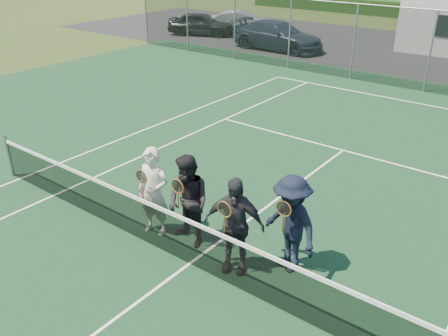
{
  "coord_description": "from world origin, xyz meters",
  "views": [
    {
      "loc": [
        4.7,
        -5.09,
        5.28
      ],
      "look_at": [
        -0.38,
        1.5,
        1.25
      ],
      "focal_mm": 38.0,
      "sensor_mm": 36.0,
      "label": 1
    }
  ],
  "objects_px": {
    "car_b": "(242,23)",
    "player_b": "(188,201)",
    "car_a": "(201,24)",
    "tennis_net": "(189,240)",
    "player_a": "(154,192)",
    "player_c": "(234,225)",
    "car_c": "(278,36)",
    "player_d": "(291,224)"
  },
  "relations": [
    {
      "from": "player_b",
      "to": "player_c",
      "type": "height_order",
      "value": "same"
    },
    {
      "from": "player_d",
      "to": "player_c",
      "type": "bearing_deg",
      "value": -140.91
    },
    {
      "from": "tennis_net",
      "to": "player_d",
      "type": "distance_m",
      "value": 1.79
    },
    {
      "from": "car_c",
      "to": "player_b",
      "type": "distance_m",
      "value": 18.03
    },
    {
      "from": "car_a",
      "to": "player_b",
      "type": "height_order",
      "value": "player_b"
    },
    {
      "from": "player_a",
      "to": "player_b",
      "type": "height_order",
      "value": "same"
    },
    {
      "from": "car_a",
      "to": "player_c",
      "type": "distance_m",
      "value": 22.74
    },
    {
      "from": "car_b",
      "to": "car_c",
      "type": "bearing_deg",
      "value": -145.84
    },
    {
      "from": "car_b",
      "to": "car_c",
      "type": "distance_m",
      "value": 4.92
    },
    {
      "from": "car_a",
      "to": "player_d",
      "type": "xyz_separation_m",
      "value": [
        15.84,
        -16.41,
        0.25
      ]
    },
    {
      "from": "player_b",
      "to": "player_c",
      "type": "relative_size",
      "value": 1.0
    },
    {
      "from": "player_c",
      "to": "player_a",
      "type": "bearing_deg",
      "value": -179.62
    },
    {
      "from": "car_a",
      "to": "car_b",
      "type": "xyz_separation_m",
      "value": [
        1.72,
        1.84,
        0.0
      ]
    },
    {
      "from": "player_c",
      "to": "player_d",
      "type": "height_order",
      "value": "same"
    },
    {
      "from": "car_c",
      "to": "player_d",
      "type": "xyz_separation_m",
      "value": [
        9.95,
        -15.64,
        0.2
      ]
    },
    {
      "from": "car_c",
      "to": "player_b",
      "type": "xyz_separation_m",
      "value": [
        8.07,
        -16.12,
        0.2
      ]
    },
    {
      "from": "car_a",
      "to": "car_c",
      "type": "bearing_deg",
      "value": -119.94
    },
    {
      "from": "player_c",
      "to": "player_d",
      "type": "distance_m",
      "value": 0.96
    },
    {
      "from": "tennis_net",
      "to": "car_c",
      "type": "bearing_deg",
      "value": 117.1
    },
    {
      "from": "player_a",
      "to": "player_c",
      "type": "xyz_separation_m",
      "value": [
        1.91,
        0.01,
        -0.0
      ]
    },
    {
      "from": "car_b",
      "to": "player_d",
      "type": "xyz_separation_m",
      "value": [
        14.12,
        -18.24,
        0.25
      ]
    },
    {
      "from": "tennis_net",
      "to": "player_d",
      "type": "relative_size",
      "value": 6.49
    },
    {
      "from": "car_b",
      "to": "player_b",
      "type": "relative_size",
      "value": 2.27
    },
    {
      "from": "car_b",
      "to": "tennis_net",
      "type": "height_order",
      "value": "car_b"
    },
    {
      "from": "car_b",
      "to": "car_c",
      "type": "height_order",
      "value": "car_c"
    },
    {
      "from": "player_a",
      "to": "player_b",
      "type": "relative_size",
      "value": 1.0
    },
    {
      "from": "tennis_net",
      "to": "player_b",
      "type": "xyz_separation_m",
      "value": [
        -0.45,
        0.51,
        0.38
      ]
    },
    {
      "from": "car_a",
      "to": "tennis_net",
      "type": "distance_m",
      "value": 22.6
    },
    {
      "from": "car_b",
      "to": "player_c",
      "type": "xyz_separation_m",
      "value": [
        13.38,
        -18.85,
        0.25
      ]
    },
    {
      "from": "player_d",
      "to": "car_c",
      "type": "bearing_deg",
      "value": 122.46
    },
    {
      "from": "player_a",
      "to": "player_b",
      "type": "xyz_separation_m",
      "value": [
        0.77,
        0.13,
        -0.0
      ]
    },
    {
      "from": "car_c",
      "to": "player_a",
      "type": "bearing_deg",
      "value": -155.4
    },
    {
      "from": "tennis_net",
      "to": "player_c",
      "type": "distance_m",
      "value": 0.88
    },
    {
      "from": "car_a",
      "to": "player_b",
      "type": "xyz_separation_m",
      "value": [
        13.95,
        -16.9,
        0.25
      ]
    },
    {
      "from": "car_a",
      "to": "tennis_net",
      "type": "relative_size",
      "value": 0.34
    },
    {
      "from": "player_b",
      "to": "player_c",
      "type": "distance_m",
      "value": 1.14
    },
    {
      "from": "car_c",
      "to": "tennis_net",
      "type": "bearing_deg",
      "value": -152.45
    },
    {
      "from": "car_b",
      "to": "tennis_net",
      "type": "bearing_deg",
      "value": -170.44
    },
    {
      "from": "tennis_net",
      "to": "player_b",
      "type": "relative_size",
      "value": 6.49
    },
    {
      "from": "car_c",
      "to": "player_a",
      "type": "distance_m",
      "value": 17.82
    },
    {
      "from": "player_a",
      "to": "player_d",
      "type": "height_order",
      "value": "same"
    },
    {
      "from": "car_a",
      "to": "car_c",
      "type": "relative_size",
      "value": 0.79
    }
  ]
}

